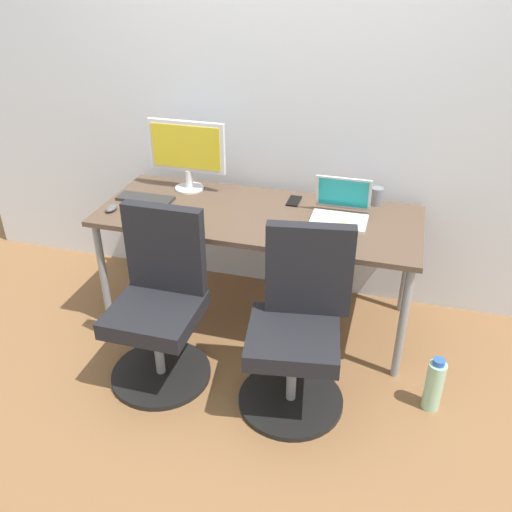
# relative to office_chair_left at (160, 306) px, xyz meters

# --- Properties ---
(ground_plane) EXTENTS (5.28, 5.28, 0.00)m
(ground_plane) POSITION_rel_office_chair_left_xyz_m (0.36, 0.61, -0.42)
(ground_plane) COLOR brown
(back_wall) EXTENTS (4.40, 0.04, 2.60)m
(back_wall) POSITION_rel_office_chair_left_xyz_m (0.36, 1.06, 0.88)
(back_wall) COLOR silver
(back_wall) RESTS_ON ground
(desk) EXTENTS (1.83, 0.74, 0.72)m
(desk) POSITION_rel_office_chair_left_xyz_m (0.36, 0.61, 0.24)
(desk) COLOR brown
(desk) RESTS_ON ground
(office_chair_left) EXTENTS (0.54, 0.54, 0.94)m
(office_chair_left) POSITION_rel_office_chair_left_xyz_m (0.00, 0.00, 0.00)
(office_chair_left) COLOR black
(office_chair_left) RESTS_ON ground
(office_chair_right) EXTENTS (0.54, 0.54, 0.94)m
(office_chair_right) POSITION_rel_office_chair_left_xyz_m (0.73, -0.00, 0.00)
(office_chair_right) COLOR black
(office_chair_right) RESTS_ON ground
(water_bottle_on_floor) EXTENTS (0.09, 0.09, 0.31)m
(water_bottle_on_floor) POSITION_rel_office_chair_left_xyz_m (1.42, 0.10, -0.28)
(water_bottle_on_floor) COLOR #A5D8B2
(water_bottle_on_floor) RESTS_ON ground
(desktop_monitor) EXTENTS (0.48, 0.18, 0.43)m
(desktop_monitor) POSITION_rel_office_chair_left_xyz_m (-0.15, 0.84, 0.55)
(desktop_monitor) COLOR silver
(desktop_monitor) RESTS_ON desk
(open_laptop) EXTENTS (0.31, 0.28, 0.22)m
(open_laptop) POSITION_rel_office_chair_left_xyz_m (0.82, 0.68, 0.35)
(open_laptop) COLOR silver
(open_laptop) RESTS_ON desk
(keyboard_by_monitor) EXTENTS (0.34, 0.12, 0.02)m
(keyboard_by_monitor) POSITION_rel_office_chair_left_xyz_m (-0.11, 0.32, 0.31)
(keyboard_by_monitor) COLOR #515156
(keyboard_by_monitor) RESTS_ON desk
(keyboard_by_laptop) EXTENTS (0.34, 0.12, 0.02)m
(keyboard_by_laptop) POSITION_rel_office_chair_left_xyz_m (-0.34, 0.62, 0.31)
(keyboard_by_laptop) COLOR #2D2D2D
(keyboard_by_laptop) RESTS_ON desk
(mouse_by_monitor) EXTENTS (0.06, 0.10, 0.03)m
(mouse_by_monitor) POSITION_rel_office_chair_left_xyz_m (-0.16, 0.47, 0.31)
(mouse_by_monitor) COLOR #B7B7B7
(mouse_by_monitor) RESTS_ON desk
(mouse_by_laptop) EXTENTS (0.06, 0.10, 0.03)m
(mouse_by_laptop) POSITION_rel_office_chair_left_xyz_m (-0.46, 0.42, 0.31)
(mouse_by_laptop) COLOR #515156
(mouse_by_laptop) RESTS_ON desk
(coffee_mug) EXTENTS (0.08, 0.08, 0.09)m
(coffee_mug) POSITION_rel_office_chair_left_xyz_m (0.87, 0.40, 0.34)
(coffee_mug) COLOR yellow
(coffee_mug) RESTS_ON desk
(pen_cup) EXTENTS (0.07, 0.07, 0.10)m
(pen_cup) POSITION_rel_office_chair_left_xyz_m (1.00, 0.92, 0.35)
(pen_cup) COLOR slate
(pen_cup) RESTS_ON desk
(phone_near_laptop) EXTENTS (0.07, 0.14, 0.01)m
(phone_near_laptop) POSITION_rel_office_chair_left_xyz_m (0.52, 0.83, 0.30)
(phone_near_laptop) COLOR black
(phone_near_laptop) RESTS_ON desk
(notebook) EXTENTS (0.21, 0.15, 0.03)m
(notebook) POSITION_rel_office_chair_left_xyz_m (0.66, 0.38, 0.31)
(notebook) COLOR yellow
(notebook) RESTS_ON desk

